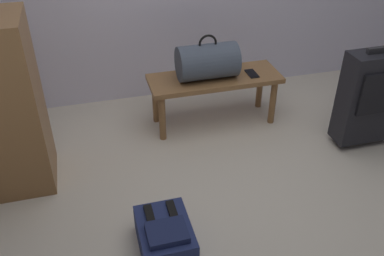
{
  "coord_description": "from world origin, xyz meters",
  "views": [
    {
      "loc": [
        -0.86,
        -1.74,
        1.84
      ],
      "look_at": [
        -0.23,
        0.57,
        0.25
      ],
      "focal_mm": 39.65,
      "sensor_mm": 36.0,
      "label": 1
    }
  ],
  "objects_px": {
    "cell_phone": "(252,74)",
    "backpack_navy": "(165,236)",
    "duffel_bag_slate": "(208,61)",
    "suitcase_upright_charcoal": "(373,96)",
    "bench": "(215,84)"
  },
  "relations": [
    {
      "from": "backpack_navy",
      "to": "suitcase_upright_charcoal",
      "type": "bearing_deg",
      "value": 20.43
    },
    {
      "from": "duffel_bag_slate",
      "to": "backpack_navy",
      "type": "bearing_deg",
      "value": -116.81
    },
    {
      "from": "bench",
      "to": "duffel_bag_slate",
      "type": "bearing_deg",
      "value": -180.0
    },
    {
      "from": "duffel_bag_slate",
      "to": "backpack_navy",
      "type": "height_order",
      "value": "duffel_bag_slate"
    },
    {
      "from": "cell_phone",
      "to": "backpack_navy",
      "type": "height_order",
      "value": "cell_phone"
    },
    {
      "from": "bench",
      "to": "suitcase_upright_charcoal",
      "type": "xyz_separation_m",
      "value": [
        0.98,
        -0.56,
        0.05
      ]
    },
    {
      "from": "duffel_bag_slate",
      "to": "backpack_navy",
      "type": "distance_m",
      "value": 1.38
    },
    {
      "from": "bench",
      "to": "duffel_bag_slate",
      "type": "relative_size",
      "value": 2.27
    },
    {
      "from": "duffel_bag_slate",
      "to": "suitcase_upright_charcoal",
      "type": "height_order",
      "value": "suitcase_upright_charcoal"
    },
    {
      "from": "cell_phone",
      "to": "suitcase_upright_charcoal",
      "type": "distance_m",
      "value": 0.87
    },
    {
      "from": "bench",
      "to": "cell_phone",
      "type": "distance_m",
      "value": 0.29
    },
    {
      "from": "cell_phone",
      "to": "backpack_navy",
      "type": "bearing_deg",
      "value": -129.47
    },
    {
      "from": "bench",
      "to": "cell_phone",
      "type": "relative_size",
      "value": 6.94
    },
    {
      "from": "bench",
      "to": "duffel_bag_slate",
      "type": "distance_m",
      "value": 0.2
    },
    {
      "from": "suitcase_upright_charcoal",
      "to": "backpack_navy",
      "type": "bearing_deg",
      "value": -159.57
    }
  ]
}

